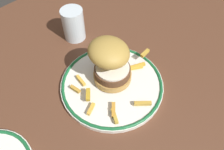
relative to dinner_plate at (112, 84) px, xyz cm
name	(u,v)px	position (x,y,z in cm)	size (l,w,h in cm)	color
ground_plane	(110,95)	(-1.37, -0.67, -2.84)	(119.85, 106.99, 4.00)	brown
dinner_plate	(112,84)	(0.00, 0.00, 0.00)	(26.56, 26.56, 1.60)	white
burger	(110,61)	(1.14, 1.65, 6.68)	(14.62, 14.54, 12.09)	#B28440
fries_pile	(117,84)	(0.13, -1.67, 1.45)	(24.48, 19.34, 2.66)	gold
water_glass	(74,26)	(5.49, 21.59, 3.45)	(6.55, 6.55, 9.82)	silver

